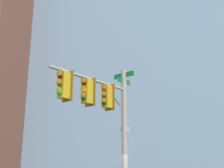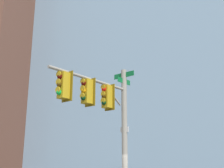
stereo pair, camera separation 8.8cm
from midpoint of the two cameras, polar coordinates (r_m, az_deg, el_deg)
name	(u,v)px [view 2 (the right image)]	position (r m, az deg, el deg)	size (l,w,h in m)	color
signal_pole_assembly	(105,111)	(12.23, -1.24, -5.49)	(2.77, 4.36, 6.47)	#9E998C
building_brick_nearside	(123,81)	(60.26, 2.34, 0.52)	(20.65, 14.87, 37.02)	brown
building_glass_tower	(128,7)	(61.31, 3.32, 15.12)	(31.10, 30.68, 66.23)	#7A99B2
building_brick_farside	(88,81)	(80.46, -4.88, 0.62)	(21.04, 15.88, 48.07)	#845B47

